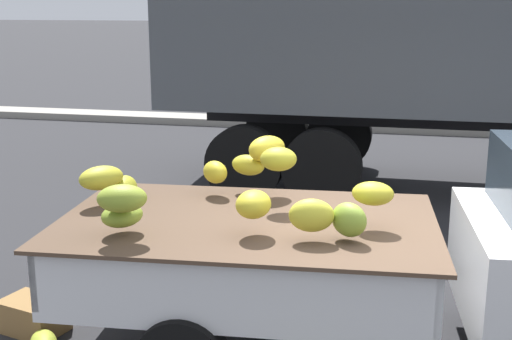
# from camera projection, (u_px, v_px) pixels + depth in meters

# --- Properties ---
(curb_strip) EXTENTS (80.00, 0.80, 0.16)m
(curb_strip) POSITION_uv_depth(u_px,v_px,m) (410.00, 128.00, 14.64)
(curb_strip) COLOR gray
(curb_strip) RESTS_ON ground
(produce_crate) EXTENTS (0.59, 0.48, 0.28)m
(produce_crate) POSITION_uv_depth(u_px,v_px,m) (34.00, 316.00, 5.65)
(produce_crate) COLOR olive
(produce_crate) RESTS_ON ground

